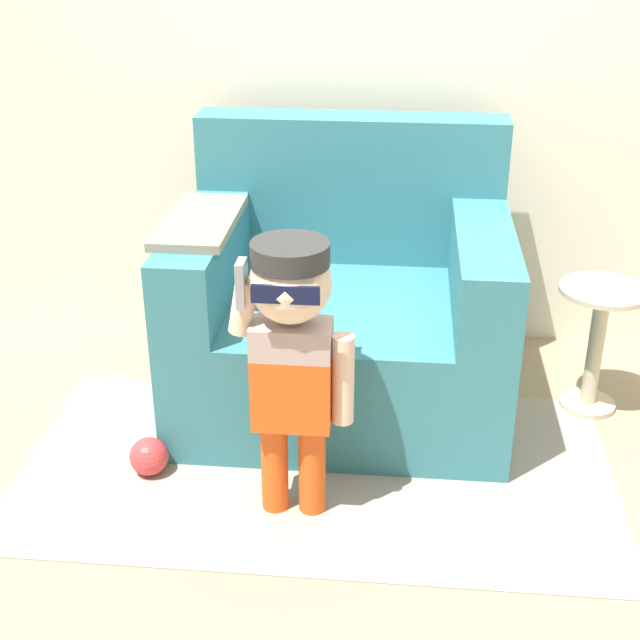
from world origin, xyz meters
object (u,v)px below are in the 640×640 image
person_child (292,340)px  toy_ball (149,456)px  armchair (343,310)px  side_table (597,336)px

person_child → toy_ball: bearing=164.5°
armchair → side_table: (0.91, -0.01, -0.06)m
toy_ball → side_table: bearing=20.7°
side_table → armchair: bearing=179.4°
armchair → toy_ball: (-0.58, -0.57, -0.28)m
armchair → toy_ball: 0.87m
armchair → side_table: bearing=-0.6°
person_child → toy_ball: 0.73m
person_child → side_table: 1.26m
side_table → toy_ball: bearing=-159.3°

